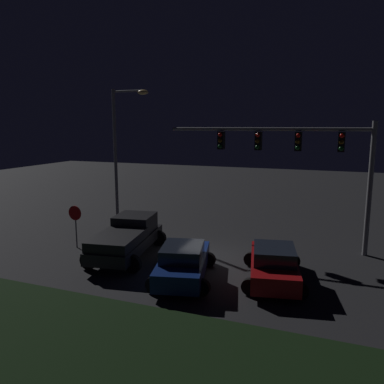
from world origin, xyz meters
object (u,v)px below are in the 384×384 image
object	(u,v)px
street_lamp_left	(121,141)
pickup_truck	(128,235)
car_sedan	(274,264)
stop_sign	(75,218)
car_sedan_far	(183,262)
traffic_signal_gantry	(299,151)

from	to	relation	value
street_lamp_left	pickup_truck	bearing A→B (deg)	-57.29
pickup_truck	street_lamp_left	distance (m)	7.88
car_sedan	stop_sign	distance (m)	10.32
car_sedan	car_sedan_far	distance (m)	3.69
car_sedan	stop_sign	size ratio (longest dim) A/B	2.09
pickup_truck	car_sedan_far	distance (m)	4.05
stop_sign	street_lamp_left	bearing A→B (deg)	94.57
car_sedan_far	traffic_signal_gantry	bearing A→B (deg)	-46.84
pickup_truck	stop_sign	size ratio (longest dim) A/B	2.53
pickup_truck	car_sedan	size ratio (longest dim) A/B	1.21
pickup_truck	street_lamp_left	bearing A→B (deg)	23.76
street_lamp_left	stop_sign	world-z (taller)	street_lamp_left
pickup_truck	traffic_signal_gantry	xyz separation A→B (m)	(7.49, 4.11, 4.03)
car_sedan_far	street_lamp_left	bearing A→B (deg)	30.94
car_sedan	street_lamp_left	distance (m)	13.19
street_lamp_left	car_sedan_far	bearing A→B (deg)	-45.48
car_sedan_far	street_lamp_left	distance (m)	11.23
car_sedan	street_lamp_left	size ratio (longest dim) A/B	0.55
traffic_signal_gantry	car_sedan	bearing A→B (deg)	-94.15
car_sedan_far	stop_sign	world-z (taller)	stop_sign
car_sedan	car_sedan_far	world-z (taller)	same
car_sedan_far	stop_sign	xyz separation A→B (m)	(-6.75, 1.84, 0.82)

